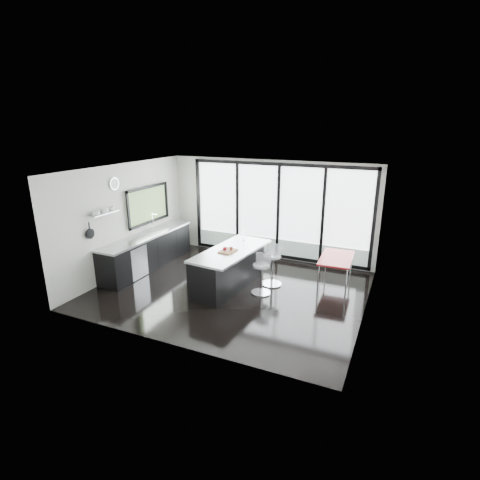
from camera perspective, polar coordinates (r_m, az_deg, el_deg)
The scene contains 11 objects.
floor at distance 8.90m, azimuth -1.39°, elevation -7.53°, with size 6.00×5.00×0.00m, color black.
ceiling at distance 8.13m, azimuth -1.54°, elevation 10.67°, with size 6.00×5.00×0.00m, color white.
wall_back at distance 10.55m, azimuth 5.71°, elevation 3.73°, with size 6.00×0.09×2.80m.
wall_front at distance 6.38m, azimuth -11.29°, elevation -4.64°, with size 6.00×0.00×2.80m, color beige.
wall_left at distance 10.19m, azimuth -16.08°, elevation 4.31°, with size 0.26×5.00×2.80m.
wall_right at distance 7.65m, azimuth 19.22°, elevation -1.52°, with size 0.00×5.00×2.80m, color beige.
counter_cabinets at distance 10.39m, azimuth -13.85°, elevation -1.57°, with size 0.69×3.24×1.36m.
island at distance 8.90m, azimuth -1.74°, elevation -4.20°, with size 1.18×2.38×1.22m.
bar_stool_near at distance 8.58m, azimuth 3.25°, elevation -5.93°, with size 0.45×0.45×0.72m, color silver.
bar_stool_far at distance 9.03m, azimuth 4.90°, elevation -4.56°, with size 0.48×0.48×0.77m, color silver.
red_table at distance 9.37m, azimuth 14.35°, elevation -4.51°, with size 0.73×1.28×0.68m, color maroon.
Camera 1 is at (3.52, -7.26, 3.76)m, focal length 28.00 mm.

